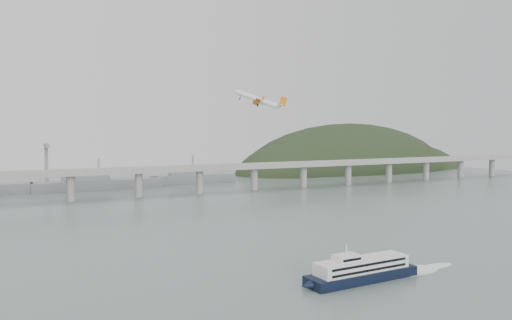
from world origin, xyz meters
TOP-DOWN VIEW (x-y plane):
  - ground at (0.00, 0.00)m, footprint 900.00×900.00m
  - bridge at (-1.15, 200.00)m, footprint 800.00×22.00m
  - headland at (285.18, 331.75)m, footprint 365.00×155.00m
  - ferry at (-10.39, -49.22)m, footprint 71.01×14.22m
  - airliner at (26.55, 103.70)m, footprint 33.19×31.54m

SIDE VIEW (x-z plane):
  - headland at x=285.18m, z-range -97.34..58.66m
  - ground at x=0.00m, z-range 0.00..0.00m
  - ferry at x=-10.39m, z-range -3.06..10.32m
  - bridge at x=-1.15m, z-range 5.70..29.60m
  - airliner at x=26.55m, z-range 64.09..78.71m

